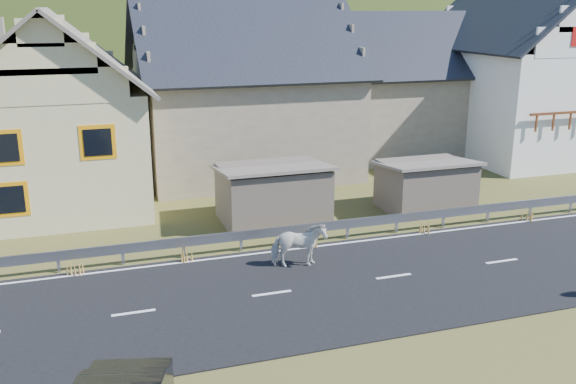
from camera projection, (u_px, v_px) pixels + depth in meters
name	position (u px, v px, depth m)	size (l,w,h in m)	color
ground	(394.00, 278.00, 20.14)	(160.00, 160.00, 0.00)	#42471D
road	(394.00, 277.00, 20.14)	(60.00, 7.00, 0.04)	black
lane_markings	(394.00, 276.00, 20.13)	(60.00, 6.60, 0.01)	silver
guardrail	(348.00, 224.00, 23.35)	(28.10, 0.09, 0.75)	#93969B
shed_left	(273.00, 194.00, 25.17)	(4.30, 3.30, 2.40)	#695B4C
shed_right	(425.00, 186.00, 26.69)	(3.80, 2.90, 2.20)	#695B4C
house_cream	(52.00, 102.00, 26.89)	(7.80, 9.80, 8.30)	beige
house_stone_a	(242.00, 80.00, 32.24)	(10.80, 9.80, 8.90)	gray
house_stone_b	(401.00, 77.00, 37.17)	(9.80, 8.80, 8.10)	gray
house_white	(523.00, 64.00, 35.99)	(8.80, 10.80, 9.70)	white
mountain	(128.00, 104.00, 191.49)	(440.00, 280.00, 260.00)	#293B11
horse	(298.00, 245.00, 20.70)	(1.75, 0.80, 1.48)	silver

